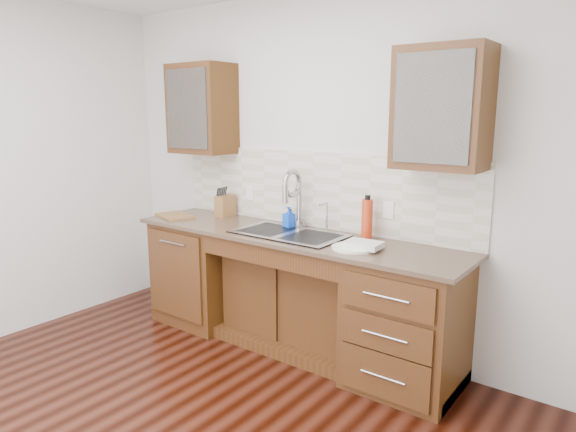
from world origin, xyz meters
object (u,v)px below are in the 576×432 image
Objects in this scene: plate at (353,248)px; knife_block at (225,206)px; cutting_board at (175,216)px; soap_bottle at (289,217)px; water_bottle at (367,220)px.

knife_block is (-1.42, 0.28, 0.09)m from plate.
soap_bottle is at bearing 12.92° from cutting_board.
plate is at bearing -9.95° from knife_block.
soap_bottle is at bearing 160.84° from plate.
plate is 1.78m from cutting_board.
knife_block reaches higher than soap_bottle.
water_bottle reaches higher than plate.
knife_block is at bearing 169.07° from plate.
knife_block reaches higher than plate.
water_bottle is 0.31m from plate.
water_bottle is 1.00× the size of plate.
water_bottle is 1.37m from knife_block.
water_bottle is at bearing 100.45° from plate.
plate is 1.45m from knife_block.
water_bottle is at bearing 1.10° from knife_block.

